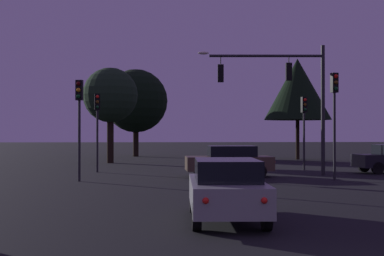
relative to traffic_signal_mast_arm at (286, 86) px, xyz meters
name	(u,v)px	position (x,y,z in m)	size (l,w,h in m)	color
ground_plane	(199,169)	(-4.09, 4.73, -4.56)	(168.00, 168.00, 0.00)	black
traffic_signal_mast_arm	(286,86)	(0.00, 0.00, 0.00)	(6.48, 0.63, 6.63)	#232326
traffic_light_corner_left	(97,117)	(-9.86, 2.43, -1.52)	(0.33, 0.37, 4.29)	#232326
traffic_light_corner_right	(304,118)	(1.86, 3.37, -1.56)	(0.34, 0.37, 4.22)	#232326
traffic_light_median	(335,105)	(1.51, -2.92, -1.12)	(0.34, 0.38, 4.90)	#232326
traffic_light_far_side	(79,110)	(-10.03, -2.84, -1.37)	(0.33, 0.37, 4.51)	#232326
car_nearside_lane	(226,189)	(-4.82, -13.47, -3.76)	(1.90, 4.21, 1.52)	gray
car_crossing_left	(230,161)	(-3.04, -0.84, -3.76)	(4.30, 1.90, 1.52)	#473828
tree_behind_sign	(110,96)	(-9.96, 11.07, 0.23)	(3.90, 3.90, 6.78)	black
tree_left_far	(136,101)	(-8.61, 21.07, 0.45)	(5.72, 5.72, 7.88)	black
tree_center_horizon	(298,89)	(4.61, 15.06, 1.09)	(5.36, 5.36, 8.12)	black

